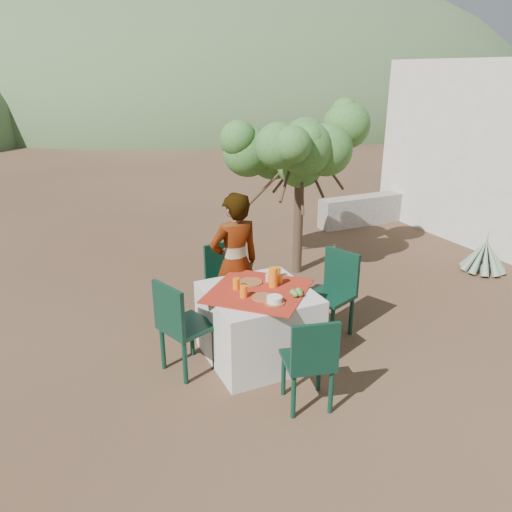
{
  "coord_description": "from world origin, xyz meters",
  "views": [
    {
      "loc": [
        -2.61,
        -4.19,
        2.84
      ],
      "look_at": [
        -0.5,
        0.32,
        0.97
      ],
      "focal_mm": 35.0,
      "sensor_mm": 36.0,
      "label": 1
    }
  ],
  "objects_px": {
    "chair_near": "(310,360)",
    "person": "(235,264)",
    "chair_far": "(224,275)",
    "chair_right": "(335,289)",
    "juice_pitcher": "(273,277)",
    "chair_left": "(180,324)",
    "agave": "(484,256)",
    "table": "(258,324)",
    "shrub_tree": "(302,157)"
  },
  "relations": [
    {
      "from": "chair_left",
      "to": "person",
      "type": "xyz_separation_m",
      "value": [
        0.82,
        0.59,
        0.27
      ]
    },
    {
      "from": "table",
      "to": "juice_pitcher",
      "type": "bearing_deg",
      "value": 7.09
    },
    {
      "from": "agave",
      "to": "person",
      "type": "bearing_deg",
      "value": -179.08
    },
    {
      "from": "chair_near",
      "to": "juice_pitcher",
      "type": "distance_m",
      "value": 1.06
    },
    {
      "from": "shrub_tree",
      "to": "chair_far",
      "type": "bearing_deg",
      "value": -151.57
    },
    {
      "from": "shrub_tree",
      "to": "juice_pitcher",
      "type": "xyz_separation_m",
      "value": [
        -1.41,
        -1.92,
        -0.83
      ]
    },
    {
      "from": "chair_far",
      "to": "shrub_tree",
      "type": "relative_size",
      "value": 0.41
    },
    {
      "from": "chair_right",
      "to": "shrub_tree",
      "type": "relative_size",
      "value": 0.45
    },
    {
      "from": "chair_left",
      "to": "agave",
      "type": "distance_m",
      "value": 4.9
    },
    {
      "from": "juice_pitcher",
      "to": "chair_right",
      "type": "bearing_deg",
      "value": 6.54
    },
    {
      "from": "chair_near",
      "to": "agave",
      "type": "xyz_separation_m",
      "value": [
        4.0,
        1.68,
        -0.27
      ]
    },
    {
      "from": "chair_far",
      "to": "person",
      "type": "height_order",
      "value": "person"
    },
    {
      "from": "chair_far",
      "to": "chair_near",
      "type": "xyz_separation_m",
      "value": [
        -0.03,
        -2.09,
        0.02
      ]
    },
    {
      "from": "table",
      "to": "shrub_tree",
      "type": "height_order",
      "value": "shrub_tree"
    },
    {
      "from": "table",
      "to": "agave",
      "type": "bearing_deg",
      "value": 10.01
    },
    {
      "from": "table",
      "to": "chair_right",
      "type": "height_order",
      "value": "chair_right"
    },
    {
      "from": "table",
      "to": "person",
      "type": "height_order",
      "value": "person"
    },
    {
      "from": "chair_near",
      "to": "shrub_tree",
      "type": "bearing_deg",
      "value": -104.69
    },
    {
      "from": "table",
      "to": "agave",
      "type": "relative_size",
      "value": 1.86
    },
    {
      "from": "chair_far",
      "to": "chair_near",
      "type": "relative_size",
      "value": 0.97
    },
    {
      "from": "chair_right",
      "to": "person",
      "type": "relative_size",
      "value": 0.59
    },
    {
      "from": "chair_far",
      "to": "juice_pitcher",
      "type": "bearing_deg",
      "value": -92.24
    },
    {
      "from": "chair_far",
      "to": "chair_near",
      "type": "distance_m",
      "value": 2.09
    },
    {
      "from": "table",
      "to": "person",
      "type": "xyz_separation_m",
      "value": [
        0.02,
        0.65,
        0.43
      ]
    },
    {
      "from": "chair_near",
      "to": "chair_left",
      "type": "distance_m",
      "value": 1.33
    },
    {
      "from": "person",
      "to": "chair_right",
      "type": "bearing_deg",
      "value": 147.26
    },
    {
      "from": "chair_far",
      "to": "chair_right",
      "type": "xyz_separation_m",
      "value": [
        0.93,
        -1.0,
        0.05
      ]
    },
    {
      "from": "juice_pitcher",
      "to": "chair_left",
      "type": "bearing_deg",
      "value": 177.74
    },
    {
      "from": "chair_far",
      "to": "person",
      "type": "relative_size",
      "value": 0.54
    },
    {
      "from": "table",
      "to": "juice_pitcher",
      "type": "distance_m",
      "value": 0.51
    },
    {
      "from": "chair_left",
      "to": "juice_pitcher",
      "type": "bearing_deg",
      "value": -111.91
    },
    {
      "from": "chair_left",
      "to": "agave",
      "type": "xyz_separation_m",
      "value": [
        4.85,
        0.65,
        -0.3
      ]
    },
    {
      "from": "shrub_tree",
      "to": "agave",
      "type": "distance_m",
      "value": 3.11
    },
    {
      "from": "shrub_tree",
      "to": "juice_pitcher",
      "type": "height_order",
      "value": "shrub_tree"
    },
    {
      "from": "chair_left",
      "to": "chair_right",
      "type": "bearing_deg",
      "value": -107.9
    },
    {
      "from": "chair_far",
      "to": "chair_right",
      "type": "bearing_deg",
      "value": -55.24
    },
    {
      "from": "table",
      "to": "juice_pitcher",
      "type": "relative_size",
      "value": 6.43
    },
    {
      "from": "chair_left",
      "to": "chair_right",
      "type": "height_order",
      "value": "chair_left"
    },
    {
      "from": "agave",
      "to": "juice_pitcher",
      "type": "distance_m",
      "value": 3.98
    },
    {
      "from": "chair_near",
      "to": "person",
      "type": "height_order",
      "value": "person"
    },
    {
      "from": "juice_pitcher",
      "to": "chair_far",
      "type": "bearing_deg",
      "value": 95.92
    },
    {
      "from": "chair_left",
      "to": "juice_pitcher",
      "type": "xyz_separation_m",
      "value": [
        0.98,
        -0.04,
        0.32
      ]
    },
    {
      "from": "chair_left",
      "to": "agave",
      "type": "relative_size",
      "value": 1.39
    },
    {
      "from": "agave",
      "to": "shrub_tree",
      "type": "bearing_deg",
      "value": 153.35
    },
    {
      "from": "chair_left",
      "to": "chair_near",
      "type": "bearing_deg",
      "value": -160.37
    },
    {
      "from": "table",
      "to": "shrub_tree",
      "type": "distance_m",
      "value": 2.83
    },
    {
      "from": "table",
      "to": "chair_far",
      "type": "distance_m",
      "value": 1.12
    },
    {
      "from": "shrub_tree",
      "to": "juice_pitcher",
      "type": "relative_size",
      "value": 10.58
    },
    {
      "from": "chair_left",
      "to": "person",
      "type": "height_order",
      "value": "person"
    },
    {
      "from": "chair_near",
      "to": "juice_pitcher",
      "type": "xyz_separation_m",
      "value": [
        0.14,
        0.99,
        0.36
      ]
    }
  ]
}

